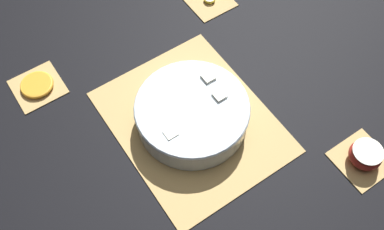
% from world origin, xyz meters
% --- Properties ---
extents(ground_plane, '(6.00, 6.00, 0.00)m').
position_xyz_m(ground_plane, '(0.00, 0.00, 0.00)').
color(ground_plane, black).
extents(bamboo_mat_center, '(0.44, 0.36, 0.01)m').
position_xyz_m(bamboo_mat_center, '(-0.00, 0.00, 0.00)').
color(bamboo_mat_center, tan).
rests_on(bamboo_mat_center, ground_plane).
extents(coaster_mat_near_left, '(0.12, 0.12, 0.01)m').
position_xyz_m(coaster_mat_near_left, '(-0.31, -0.27, 0.00)').
color(coaster_mat_near_left, tan).
rests_on(coaster_mat_near_left, ground_plane).
extents(coaster_mat_near_right, '(0.12, 0.12, 0.01)m').
position_xyz_m(coaster_mat_near_right, '(0.31, -0.27, 0.00)').
color(coaster_mat_near_right, tan).
rests_on(coaster_mat_near_right, ground_plane).
extents(coaster_mat_far_right, '(0.12, 0.12, 0.01)m').
position_xyz_m(coaster_mat_far_right, '(0.31, 0.27, 0.00)').
color(coaster_mat_far_right, tan).
rests_on(coaster_mat_far_right, ground_plane).
extents(fruit_salad_bowl, '(0.27, 0.27, 0.08)m').
position_xyz_m(fruit_salad_bowl, '(-0.00, 0.00, 0.04)').
color(fruit_salad_bowl, silver).
rests_on(fruit_salad_bowl, bamboo_mat_center).
extents(apple_half, '(0.08, 0.08, 0.04)m').
position_xyz_m(apple_half, '(-0.31, -0.27, 0.03)').
color(apple_half, '#B72D23').
rests_on(apple_half, coaster_mat_near_left).
extents(orange_slice_whole, '(0.09, 0.09, 0.01)m').
position_xyz_m(orange_slice_whole, '(0.31, 0.27, 0.01)').
color(orange_slice_whole, orange).
rests_on(orange_slice_whole, coaster_mat_far_right).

